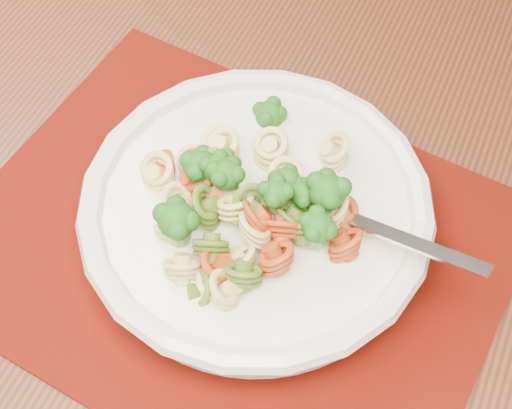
# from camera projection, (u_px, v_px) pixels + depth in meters

# --- Properties ---
(dining_table) EXTENTS (1.48, 1.15, 0.78)m
(dining_table) POSITION_uv_depth(u_px,v_px,m) (326.00, 207.00, 0.74)
(dining_table) COLOR #582A19
(dining_table) RESTS_ON ground
(placemat) EXTENTS (0.51, 0.46, 0.00)m
(placemat) POSITION_uv_depth(u_px,v_px,m) (231.00, 245.00, 0.58)
(placemat) COLOR #520D03
(placemat) RESTS_ON dining_table
(pasta_bowl) EXTENTS (0.28, 0.28, 0.05)m
(pasta_bowl) POSITION_uv_depth(u_px,v_px,m) (256.00, 211.00, 0.56)
(pasta_bowl) COLOR silver
(pasta_bowl) RESTS_ON placemat
(pasta_broccoli_heap) EXTENTS (0.23, 0.23, 0.06)m
(pasta_broccoli_heap) POSITION_uv_depth(u_px,v_px,m) (256.00, 200.00, 0.55)
(pasta_broccoli_heap) COLOR #D3C168
(pasta_broccoli_heap) RESTS_ON pasta_bowl
(fork) EXTENTS (0.17, 0.11, 0.08)m
(fork) POSITION_uv_depth(u_px,v_px,m) (325.00, 209.00, 0.54)
(fork) COLOR silver
(fork) RESTS_ON pasta_bowl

